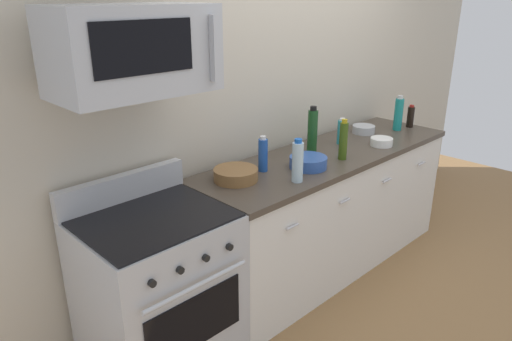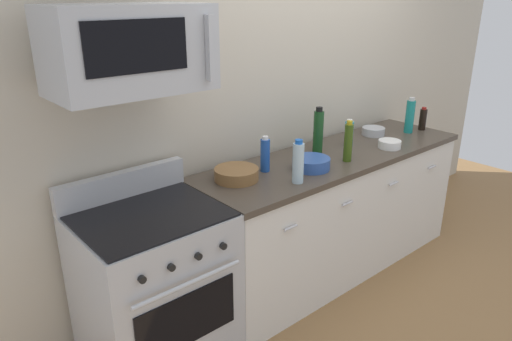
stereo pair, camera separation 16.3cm
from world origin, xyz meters
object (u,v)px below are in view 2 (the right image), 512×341
(microwave, at_px, (130,49))
(bottle_dish_soap, at_px, (349,133))
(bowl_steel_prep, at_px, (373,131))
(bottle_sparkling_teal, at_px, (410,116))
(range_oven, at_px, (155,287))
(bowl_blue_mixing, at_px, (311,163))
(bottle_olive_oil, at_px, (348,142))
(bottle_water_clear, at_px, (298,162))
(bowl_wooden_salad, at_px, (236,174))
(bottle_wine_green, at_px, (318,131))
(bottle_soda_blue, at_px, (265,155))
(bowl_white_ceramic, at_px, (390,144))
(bottle_soy_sauce_dark, at_px, (423,119))

(microwave, relative_size, bottle_dish_soap, 3.75)
(bottle_dish_soap, distance_m, bowl_steel_prep, 0.37)
(bottle_sparkling_teal, relative_size, bowl_steel_prep, 1.60)
(range_oven, relative_size, bowl_blue_mixing, 4.36)
(bottle_dish_soap, bearing_deg, microwave, -179.17)
(bottle_olive_oil, bearing_deg, bowl_steel_prep, 22.00)
(bottle_sparkling_teal, bearing_deg, bottle_water_clear, -173.31)
(bottle_olive_oil, bearing_deg, range_oven, 174.10)
(bowl_steel_prep, bearing_deg, bowl_wooden_salad, -178.41)
(bottle_wine_green, bearing_deg, bowl_wooden_salad, -177.17)
(bowl_steel_prep, relative_size, bowl_blue_mixing, 0.74)
(bottle_soda_blue, height_order, bottle_sparkling_teal, bottle_sparkling_teal)
(bowl_wooden_salad, height_order, bowl_white_ceramic, bowl_wooden_salad)
(bottle_water_clear, height_order, bowl_white_ceramic, bottle_water_clear)
(microwave, distance_m, bottle_soy_sauce_dark, 2.62)
(bowl_steel_prep, bearing_deg, bottle_wine_green, -179.85)
(bottle_olive_oil, bearing_deg, bowl_white_ceramic, -2.53)
(bowl_steel_prep, height_order, bowl_white_ceramic, bowl_steel_prep)
(bottle_soda_blue, height_order, bottle_soy_sauce_dark, bottle_soda_blue)
(range_oven, relative_size, bottle_water_clear, 3.97)
(bottle_wine_green, distance_m, bottle_sparkling_teal, 0.95)
(bottle_sparkling_teal, xyz_separation_m, bowl_white_ceramic, (-0.46, -0.14, -0.11))
(bottle_soda_blue, relative_size, bottle_dish_soap, 1.17)
(bottle_soda_blue, bearing_deg, bottle_dish_soap, -0.27)
(bowl_steel_prep, distance_m, bowl_wooden_salad, 1.43)
(bottle_water_clear, xyz_separation_m, bowl_white_ceramic, (0.99, 0.03, -0.10))
(bottle_wine_green, bearing_deg, microwave, -177.24)
(bowl_wooden_salad, xyz_separation_m, bowl_white_ceramic, (1.25, -0.24, -0.01))
(bowl_white_ceramic, bearing_deg, bottle_olive_oil, 177.47)
(bottle_soy_sauce_dark, bearing_deg, bottle_wine_green, 171.29)
(bottle_soda_blue, xyz_separation_m, bottle_olive_oil, (0.55, -0.22, 0.02))
(bowl_steel_prep, xyz_separation_m, bowl_blue_mixing, (-0.95, -0.21, 0.01))
(bowl_blue_mixing, bearing_deg, bowl_white_ceramic, -5.72)
(microwave, xyz_separation_m, bottle_soy_sauce_dark, (2.51, -0.10, -0.74))
(bottle_sparkling_teal, xyz_separation_m, bowl_steel_prep, (-0.28, 0.14, -0.10))
(bowl_blue_mixing, bearing_deg, bottle_wine_green, 35.64)
(bottle_soda_blue, height_order, bowl_wooden_salad, bottle_soda_blue)
(bottle_water_clear, distance_m, bottle_soy_sauce_dark, 1.62)
(bowl_wooden_salad, bearing_deg, bottle_sparkling_teal, -3.43)
(bottle_water_clear, xyz_separation_m, bowl_steel_prep, (1.18, 0.31, -0.09))
(bottle_water_clear, xyz_separation_m, bowl_blue_mixing, (0.23, 0.11, -0.09))
(bottle_soy_sauce_dark, bearing_deg, bottle_olive_oil, -175.15)
(bottle_dish_soap, xyz_separation_m, bowl_steel_prep, (0.37, 0.05, -0.06))
(microwave, bearing_deg, bottle_water_clear, -15.21)
(bottle_water_clear, relative_size, bottle_olive_oil, 0.96)
(bottle_sparkling_teal, xyz_separation_m, bowl_wooden_salad, (-1.71, 0.10, -0.10))
(microwave, distance_m, bowl_wooden_salad, 1.02)
(range_oven, distance_m, bowl_blue_mixing, 1.23)
(bottle_dish_soap, xyz_separation_m, bottle_sparkling_teal, (0.65, -0.10, 0.04))
(bottle_olive_oil, relative_size, bowl_wooden_salad, 1.03)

